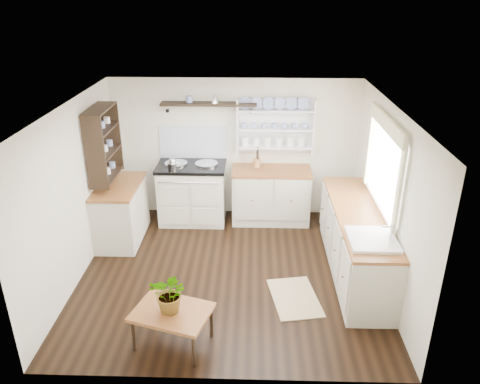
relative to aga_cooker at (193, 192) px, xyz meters
name	(u,v)px	position (x,y,z in m)	size (l,w,h in m)	color
floor	(230,272)	(0.69, -1.57, -0.50)	(4.00, 3.80, 0.01)	black
wall_back	(235,148)	(0.69, 0.33, 0.65)	(4.00, 0.02, 2.30)	silver
wall_right	(387,198)	(2.69, -1.57, 0.65)	(0.02, 3.80, 2.30)	silver
wall_left	(74,194)	(-1.31, -1.57, 0.65)	(0.02, 3.80, 2.30)	silver
ceiling	(228,107)	(0.69, -1.57, 1.80)	(4.00, 3.80, 0.01)	white
window	(384,163)	(2.64, -1.42, 1.06)	(0.08, 1.55, 1.22)	white
aga_cooker	(193,192)	(0.00, 0.00, 0.00)	(1.10, 0.76, 1.01)	beige
back_cabinets	(271,194)	(1.29, 0.03, -0.04)	(1.27, 0.63, 0.90)	beige
right_cabinets	(356,241)	(2.39, -1.47, -0.04)	(0.62, 2.43, 0.90)	beige
belfast_sink	(371,248)	(2.39, -2.22, 0.30)	(0.55, 0.60, 0.45)	white
left_cabinets	(121,211)	(-1.01, -0.67, -0.04)	(0.62, 1.13, 0.90)	beige
plate_rack	(275,126)	(1.34, 0.29, 1.06)	(1.20, 0.22, 0.90)	white
high_shelf	(209,104)	(0.29, 0.21, 1.41)	(1.50, 0.29, 0.16)	black
left_shelving	(103,143)	(-1.15, -0.67, 1.05)	(0.28, 0.80, 1.05)	black
kettle	(173,164)	(-0.28, -0.12, 0.53)	(0.16, 0.16, 0.20)	silver
utensil_crock	(257,163)	(1.05, 0.11, 0.48)	(0.12, 0.12, 0.14)	#AF7540
center_table	(172,314)	(0.14, -2.97, -0.11)	(0.94, 0.79, 0.44)	brown
potted_plant	(171,293)	(0.14, -2.97, 0.16)	(0.41, 0.35, 0.45)	#3F7233
floor_rug	(295,298)	(1.54, -2.13, -0.49)	(0.55, 0.85, 0.02)	#917D54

